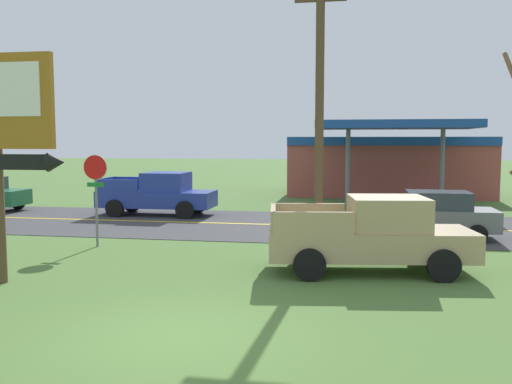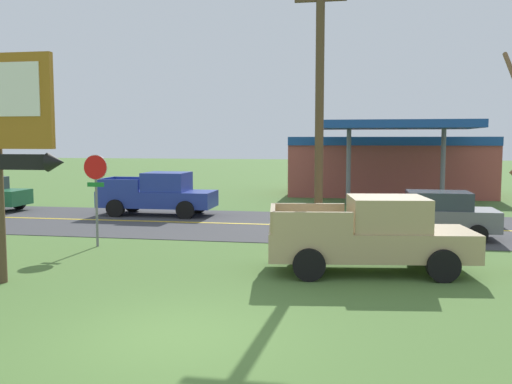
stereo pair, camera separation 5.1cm
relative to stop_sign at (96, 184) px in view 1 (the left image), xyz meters
The scene contains 9 objects.
ground_plane 9.30m from the stop_sign, 55.81° to the right, with size 180.00×180.00×0.00m, color #4C7033.
road_asphalt 7.76m from the stop_sign, 47.10° to the left, with size 140.00×8.00×0.02m, color #3D3D3F.
road_centre_line 7.76m from the stop_sign, 47.10° to the left, with size 126.00×0.20×0.01m, color gold.
stop_sign is the anchor object (origin of this frame).
utility_pole 7.55m from the stop_sign, ahead, with size 1.70×0.26×8.84m.
gas_station 21.63m from the stop_sign, 61.98° to the left, with size 12.00×11.50×4.40m.
pickup_tan_parked_on_lawn 8.89m from the stop_sign, 13.07° to the right, with size 5.42×2.78×1.96m.
pickup_blue_on_road 7.59m from the stop_sign, 94.82° to the left, with size 5.20×2.24×1.96m.
car_grey_mid_lane 11.48m from the stop_sign, 17.80° to the left, with size 4.20×2.00×1.64m.
Camera 1 is at (3.01, -9.06, 3.41)m, focal length 39.25 mm.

